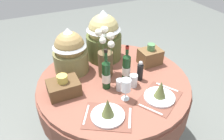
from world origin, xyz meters
TOP-DOWN VIEW (x-y plane):
  - ground at (0.00, 0.00)m, footprint 8.00×8.00m
  - dining_table at (0.00, 0.00)m, footprint 1.33×1.33m
  - place_setting_left at (-0.22, -0.38)m, footprint 0.42×0.40m
  - place_setting_right at (0.22, -0.37)m, footprint 0.43×0.40m
  - flower_vase at (-0.03, 0.10)m, footprint 0.18×0.24m
  - wine_bottle_left at (-0.10, -0.07)m, footprint 0.07×0.07m
  - wine_bottle_centre at (0.10, -0.04)m, footprint 0.07×0.07m
  - wine_glass_left at (-0.02, -0.26)m, footprint 0.08×0.08m
  - tumbler_near_right at (0.11, -0.15)m, footprint 0.07×0.07m
  - tumbler_mid at (-0.01, -0.14)m, footprint 0.06×0.06m
  - pepper_mill at (0.21, -0.09)m, footprint 0.05×0.05m
  - gift_tub_back_left at (-0.28, 0.29)m, footprint 0.31×0.31m
  - gift_tub_back_centre at (0.07, 0.38)m, footprint 0.34×0.34m
  - woven_basket_side_left at (-0.43, 0.00)m, footprint 0.24×0.18m
  - woven_basket_side_right at (0.43, 0.09)m, footprint 0.20×0.16m

SIDE VIEW (x-z plane):
  - ground at x=0.00m, z-range 0.00..0.00m
  - dining_table at x=0.00m, z-range 0.22..0.96m
  - place_setting_left at x=-0.22m, z-range 0.71..0.87m
  - place_setting_right at x=0.22m, z-range 0.71..0.87m
  - tumbler_mid at x=-0.01m, z-range 0.74..0.84m
  - tumbler_near_right at x=0.11m, z-range 0.74..0.85m
  - woven_basket_side_left at x=-0.43m, z-range 0.72..0.89m
  - woven_basket_side_right at x=0.43m, z-range 0.72..0.93m
  - pepper_mill at x=0.21m, z-range 0.74..0.92m
  - wine_bottle_centre at x=0.10m, z-range 0.71..1.04m
  - wine_glass_left at x=-0.02m, z-range 0.78..0.96m
  - wine_bottle_left at x=-0.10m, z-range 0.70..1.06m
  - flower_vase at x=-0.03m, z-range 0.71..1.13m
  - gift_tub_back_left at x=-0.28m, z-range 0.75..1.17m
  - gift_tub_back_centre at x=0.07m, z-range 0.76..1.24m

